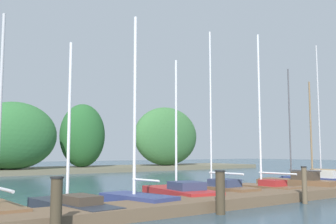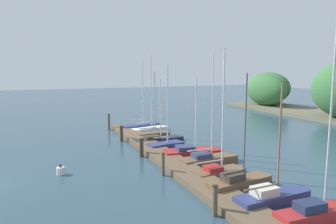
{
  "view_description": "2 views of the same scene",
  "coord_description": "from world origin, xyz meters",
  "px_view_note": "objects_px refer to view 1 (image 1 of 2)",
  "views": [
    {
      "loc": [
        -10.39,
        1.47,
        1.82
      ],
      "look_at": [
        -2.51,
        12.0,
        3.17
      ],
      "focal_mm": 42.17,
      "sensor_mm": 36.0,
      "label": 1
    },
    {
      "loc": [
        17.88,
        3.63,
        6.05
      ],
      "look_at": [
        -4.22,
        12.95,
        2.7
      ],
      "focal_mm": 33.2,
      "sensor_mm": 36.0,
      "label": 2
    }
  ],
  "objects_px": {
    "sailboat_7": "(264,186)",
    "sailboat_10": "(324,178)",
    "sailboat_3": "(70,205)",
    "mooring_piling_2": "(220,192)",
    "sailboat_4": "(136,197)",
    "sailboat_5": "(179,192)",
    "sailboat_6": "(215,189)",
    "sailboat_9": "(316,181)",
    "mooring_piling_1": "(56,206)",
    "mooring_piling_3": "(304,185)",
    "sailboat_8": "(295,184)"
  },
  "relations": [
    {
      "from": "sailboat_5",
      "to": "sailboat_6",
      "type": "relative_size",
      "value": 0.78
    },
    {
      "from": "mooring_piling_3",
      "to": "mooring_piling_1",
      "type": "bearing_deg",
      "value": -179.68
    },
    {
      "from": "sailboat_6",
      "to": "mooring_piling_3",
      "type": "distance_m",
      "value": 3.75
    },
    {
      "from": "sailboat_5",
      "to": "sailboat_7",
      "type": "distance_m",
      "value": 4.35
    },
    {
      "from": "sailboat_8",
      "to": "mooring_piling_1",
      "type": "height_order",
      "value": "sailboat_8"
    },
    {
      "from": "sailboat_6",
      "to": "mooring_piling_2",
      "type": "distance_m",
      "value": 4.73
    },
    {
      "from": "sailboat_3",
      "to": "sailboat_10",
      "type": "relative_size",
      "value": 0.66
    },
    {
      "from": "sailboat_4",
      "to": "mooring_piling_3",
      "type": "bearing_deg",
      "value": -122.63
    },
    {
      "from": "sailboat_8",
      "to": "sailboat_9",
      "type": "bearing_deg",
      "value": -89.82
    },
    {
      "from": "sailboat_5",
      "to": "sailboat_10",
      "type": "distance_m",
      "value": 10.39
    },
    {
      "from": "sailboat_5",
      "to": "sailboat_7",
      "type": "xyz_separation_m",
      "value": [
        4.32,
        -0.55,
        0.06
      ]
    },
    {
      "from": "sailboat_9",
      "to": "sailboat_3",
      "type": "bearing_deg",
      "value": 89.36
    },
    {
      "from": "sailboat_5",
      "to": "sailboat_10",
      "type": "relative_size",
      "value": 0.7
    },
    {
      "from": "sailboat_4",
      "to": "mooring_piling_1",
      "type": "xyz_separation_m",
      "value": [
        -3.66,
        -2.58,
        0.29
      ]
    },
    {
      "from": "sailboat_7",
      "to": "sailboat_10",
      "type": "xyz_separation_m",
      "value": [
        6.06,
        0.86,
        0.05
      ]
    },
    {
      "from": "sailboat_8",
      "to": "mooring_piling_2",
      "type": "xyz_separation_m",
      "value": [
        -7.54,
        -2.79,
        0.28
      ]
    },
    {
      "from": "sailboat_3",
      "to": "sailboat_9",
      "type": "bearing_deg",
      "value": -92.7
    },
    {
      "from": "sailboat_6",
      "to": "sailboat_9",
      "type": "height_order",
      "value": "sailboat_6"
    },
    {
      "from": "sailboat_6",
      "to": "sailboat_5",
      "type": "bearing_deg",
      "value": 91.78
    },
    {
      "from": "sailboat_6",
      "to": "mooring_piling_2",
      "type": "bearing_deg",
      "value": 136.86
    },
    {
      "from": "sailboat_7",
      "to": "sailboat_9",
      "type": "distance_m",
      "value": 4.2
    },
    {
      "from": "sailboat_6",
      "to": "sailboat_7",
      "type": "height_order",
      "value": "sailboat_7"
    },
    {
      "from": "mooring_piling_1",
      "to": "mooring_piling_2",
      "type": "xyz_separation_m",
      "value": [
        5.07,
        0.11,
        -0.0
      ]
    },
    {
      "from": "sailboat_3",
      "to": "sailboat_5",
      "type": "relative_size",
      "value": 0.95
    },
    {
      "from": "sailboat_9",
      "to": "mooring_piling_2",
      "type": "bearing_deg",
      "value": 105.21
    },
    {
      "from": "sailboat_9",
      "to": "mooring_piling_1",
      "type": "xyz_separation_m",
      "value": [
        -14.7,
        -3.14,
        0.27
      ]
    },
    {
      "from": "sailboat_8",
      "to": "sailboat_9",
      "type": "xyz_separation_m",
      "value": [
        2.09,
        0.25,
        0.01
      ]
    },
    {
      "from": "sailboat_4",
      "to": "mooring_piling_2",
      "type": "relative_size",
      "value": 4.98
    },
    {
      "from": "sailboat_4",
      "to": "mooring_piling_3",
      "type": "relative_size",
      "value": 4.85
    },
    {
      "from": "sailboat_4",
      "to": "sailboat_5",
      "type": "height_order",
      "value": "sailboat_4"
    },
    {
      "from": "sailboat_5",
      "to": "mooring_piling_1",
      "type": "bearing_deg",
      "value": 128.32
    },
    {
      "from": "sailboat_3",
      "to": "mooring_piling_2",
      "type": "distance_m",
      "value": 4.47
    },
    {
      "from": "sailboat_3",
      "to": "mooring_piling_1",
      "type": "bearing_deg",
      "value": 147.23
    },
    {
      "from": "sailboat_7",
      "to": "sailboat_10",
      "type": "bearing_deg",
      "value": -84.3
    },
    {
      "from": "mooring_piling_1",
      "to": "sailboat_7",
      "type": "bearing_deg",
      "value": 15.8
    },
    {
      "from": "sailboat_4",
      "to": "sailboat_6",
      "type": "bearing_deg",
      "value": -84.88
    },
    {
      "from": "sailboat_10",
      "to": "sailboat_7",
      "type": "bearing_deg",
      "value": 100.58
    },
    {
      "from": "sailboat_7",
      "to": "sailboat_9",
      "type": "height_order",
      "value": "sailboat_7"
    },
    {
      "from": "sailboat_3",
      "to": "sailboat_8",
      "type": "bearing_deg",
      "value": -93.66
    },
    {
      "from": "sailboat_3",
      "to": "sailboat_4",
      "type": "xyz_separation_m",
      "value": [
        2.16,
        -0.18,
        0.09
      ]
    },
    {
      "from": "sailboat_4",
      "to": "sailboat_8",
      "type": "xyz_separation_m",
      "value": [
        8.95,
        0.31,
        0.01
      ]
    },
    {
      "from": "mooring_piling_1",
      "to": "sailboat_3",
      "type": "bearing_deg",
      "value": 61.57
    },
    {
      "from": "sailboat_3",
      "to": "sailboat_4",
      "type": "relative_size",
      "value": 0.81
    },
    {
      "from": "sailboat_8",
      "to": "mooring_piling_3",
      "type": "bearing_deg",
      "value": 123.19
    },
    {
      "from": "sailboat_7",
      "to": "mooring_piling_1",
      "type": "distance_m",
      "value": 10.92
    },
    {
      "from": "sailboat_10",
      "to": "mooring_piling_2",
      "type": "distance_m",
      "value": 12.1
    },
    {
      "from": "sailboat_5",
      "to": "mooring_piling_3",
      "type": "distance_m",
      "value": 4.61
    },
    {
      "from": "sailboat_7",
      "to": "sailboat_9",
      "type": "bearing_deg",
      "value": -90.13
    },
    {
      "from": "sailboat_5",
      "to": "sailboat_6",
      "type": "xyz_separation_m",
      "value": [
        2.0,
        0.12,
        0.02
      ]
    },
    {
      "from": "sailboat_10",
      "to": "mooring_piling_3",
      "type": "relative_size",
      "value": 5.94
    }
  ]
}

